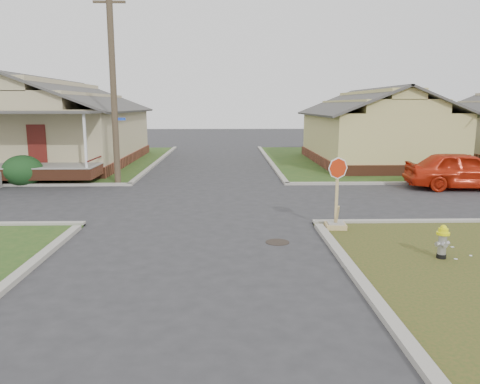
{
  "coord_description": "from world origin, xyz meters",
  "views": [
    {
      "loc": [
        0.87,
        -12.55,
        3.63
      ],
      "look_at": [
        1.23,
        1.0,
        1.1
      ],
      "focal_mm": 35.0,
      "sensor_mm": 36.0,
      "label": 1
    }
  ],
  "objects_px": {
    "utility_pole": "(113,81)",
    "fire_hydrant": "(443,240)",
    "red_sedan": "(463,170)",
    "stop_sign": "(336,213)"
  },
  "relations": [
    {
      "from": "stop_sign",
      "to": "red_sedan",
      "type": "distance_m",
      "value": 9.73
    },
    {
      "from": "red_sedan",
      "to": "utility_pole",
      "type": "bearing_deg",
      "value": 89.53
    },
    {
      "from": "utility_pole",
      "to": "red_sedan",
      "type": "relative_size",
      "value": 1.87
    },
    {
      "from": "utility_pole",
      "to": "fire_hydrant",
      "type": "bearing_deg",
      "value": -47.23
    },
    {
      "from": "utility_pole",
      "to": "red_sedan",
      "type": "height_order",
      "value": "utility_pole"
    },
    {
      "from": "utility_pole",
      "to": "red_sedan",
      "type": "distance_m",
      "value": 15.89
    },
    {
      "from": "stop_sign",
      "to": "red_sedan",
      "type": "relative_size",
      "value": 0.44
    },
    {
      "from": "utility_pole",
      "to": "stop_sign",
      "type": "relative_size",
      "value": 4.27
    },
    {
      "from": "stop_sign",
      "to": "fire_hydrant",
      "type": "bearing_deg",
      "value": -52.71
    },
    {
      "from": "red_sedan",
      "to": "stop_sign",
      "type": "bearing_deg",
      "value": 138.32
    }
  ]
}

